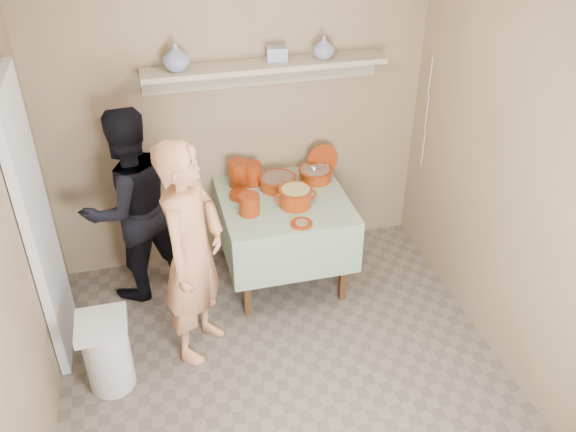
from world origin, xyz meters
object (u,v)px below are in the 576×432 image
object	(u,v)px
person_helper	(130,206)
cazuela_rice	(296,196)
person_cook	(193,254)
serving_table	(284,211)
trash_bin	(107,353)

from	to	relation	value
person_helper	cazuela_rice	size ratio (longest dim) A/B	4.72
cazuela_rice	person_helper	bearing A→B (deg)	167.66
person_cook	person_helper	xyz separation A→B (m)	(-0.38, 0.77, -0.04)
person_helper	cazuela_rice	distance (m)	1.24
person_helper	serving_table	size ratio (longest dim) A/B	1.60
person_helper	person_cook	bearing A→B (deg)	90.62
person_cook	cazuela_rice	world-z (taller)	person_cook
person_cook	cazuela_rice	distance (m)	0.97
trash_bin	cazuela_rice	bearing A→B (deg)	26.20
serving_table	trash_bin	world-z (taller)	serving_table
person_helper	trash_bin	xyz separation A→B (m)	(-0.25, -0.98, -0.50)
person_helper	serving_table	xyz separation A→B (m)	(1.15, -0.15, -0.14)
serving_table	trash_bin	distance (m)	1.67
person_helper	serving_table	world-z (taller)	person_helper
person_helper	cazuela_rice	xyz separation A→B (m)	(1.21, -0.26, 0.07)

